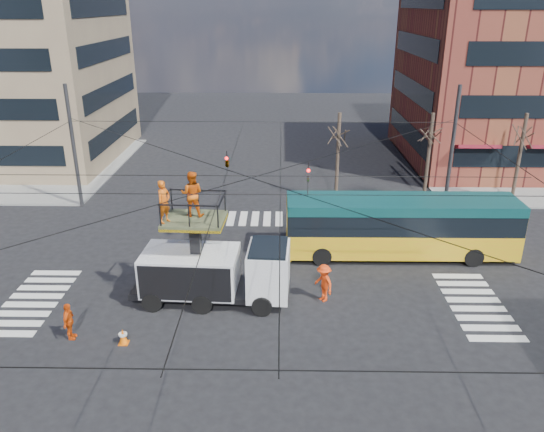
{
  "coord_description": "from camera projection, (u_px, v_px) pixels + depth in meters",
  "views": [
    {
      "loc": [
        1.21,
        -20.72,
        12.56
      ],
      "look_at": [
        0.81,
        2.95,
        3.03
      ],
      "focal_mm": 35.0,
      "sensor_mm": 36.0,
      "label": 1
    }
  ],
  "objects": [
    {
      "name": "tree_c",
      "position": [
        523.0,
        134.0,
        34.45
      ],
      "size": [
        2.0,
        2.0,
        6.0
      ],
      "color": "#382B21",
      "rests_on": "ground"
    },
    {
      "name": "utility_truck",
      "position": [
        214.0,
        260.0,
        23.44
      ],
      "size": [
        7.12,
        2.96,
        5.98
      ],
      "rotation": [
        0.0,
        0.0,
        -0.05
      ],
      "color": "black",
      "rests_on": "ground"
    },
    {
      "name": "tree_a",
      "position": [
        339.0,
        134.0,
        34.64
      ],
      "size": [
        2.0,
        2.0,
        6.0
      ],
      "color": "#382B21",
      "rests_on": "ground"
    },
    {
      "name": "ground",
      "position": [
        253.0,
        302.0,
        23.93
      ],
      "size": [
        120.0,
        120.0,
        0.0
      ],
      "primitive_type": "plane",
      "color": "black",
      "rests_on": "ground"
    },
    {
      "name": "worker_ground",
      "position": [
        69.0,
        321.0,
        21.06
      ],
      "size": [
        0.42,
        0.95,
        1.59
      ],
      "primitive_type": "imported",
      "rotation": [
        0.0,
        0.0,
        1.61
      ],
      "color": "#E04D0E",
      "rests_on": "ground"
    },
    {
      "name": "crosswalks",
      "position": [
        253.0,
        302.0,
        23.92
      ],
      "size": [
        22.4,
        22.4,
        0.02
      ],
      "primitive_type": null,
      "color": "silver",
      "rests_on": "ground"
    },
    {
      "name": "building_ne",
      "position": [
        536.0,
        76.0,
        43.2
      ],
      "size": [
        20.06,
        16.06,
        14.0
      ],
      "color": "maroon",
      "rests_on": "ground"
    },
    {
      "name": "overhead_network",
      "position": [
        251.0,
        211.0,
        22.7
      ],
      "size": [
        24.24,
        24.24,
        8.0
      ],
      "color": "#2D2D30",
      "rests_on": "ground"
    },
    {
      "name": "sidewalk_ne",
      "position": [
        524.0,
        169.0,
        43.05
      ],
      "size": [
        18.0,
        18.0,
        0.12
      ],
      "primitive_type": "cube",
      "color": "slate",
      "rests_on": "ground"
    },
    {
      "name": "city_bus",
      "position": [
        400.0,
        226.0,
        27.74
      ],
      "size": [
        11.98,
        2.69,
        3.2
      ],
      "rotation": [
        0.0,
        0.0,
        0.0
      ],
      "color": "gold",
      "rests_on": "ground"
    },
    {
      "name": "sidewalk_nw",
      "position": [
        12.0,
        166.0,
        43.72
      ],
      "size": [
        18.0,
        18.0,
        0.12
      ],
      "primitive_type": "cube",
      "color": "slate",
      "rests_on": "ground"
    },
    {
      "name": "traffic_cone",
      "position": [
        123.0,
        336.0,
        20.93
      ],
      "size": [
        0.36,
        0.36,
        0.66
      ],
      "primitive_type": "cone",
      "color": "orange",
      "rests_on": "ground"
    },
    {
      "name": "tree_b",
      "position": [
        431.0,
        134.0,
        34.54
      ],
      "size": [
        2.0,
        2.0,
        6.0
      ],
      "color": "#382B21",
      "rests_on": "ground"
    },
    {
      "name": "flagger",
      "position": [
        324.0,
        283.0,
        23.76
      ],
      "size": [
        1.18,
        1.34,
        1.79
      ],
      "primitive_type": "imported",
      "rotation": [
        0.0,
        0.0,
        -1.01
      ],
      "color": "red",
      "rests_on": "ground"
    }
  ]
}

